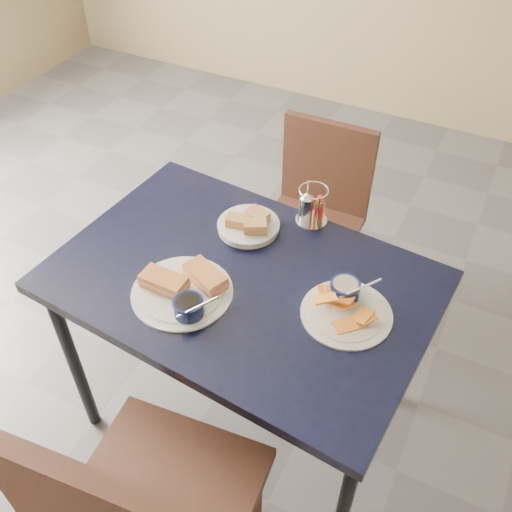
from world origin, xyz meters
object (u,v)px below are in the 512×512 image
at_px(chair_far, 317,206).
at_px(plantain_plate, 346,304).
at_px(bread_basket, 249,225).
at_px(sandwich_plate, 184,289).
at_px(dining_table, 242,292).
at_px(condiment_caddy, 311,207).

height_order(chair_far, plantain_plate, plantain_plate).
distance_m(plantain_plate, bread_basket, 0.46).
bearing_deg(sandwich_plate, chair_far, 84.39).
xyz_separation_m(dining_table, sandwich_plate, (-0.12, -0.14, 0.09)).
relative_size(dining_table, sandwich_plate, 3.87).
xyz_separation_m(chair_far, plantain_plate, (0.36, -0.74, 0.29)).
height_order(plantain_plate, bread_basket, plantain_plate).
bearing_deg(bread_basket, sandwich_plate, -96.17).
relative_size(sandwich_plate, condiment_caddy, 2.34).
distance_m(dining_table, bread_basket, 0.24).
relative_size(plantain_plate, condiment_caddy, 1.97).
bearing_deg(dining_table, plantain_plate, 3.47).
xyz_separation_m(sandwich_plate, condiment_caddy, (0.20, 0.49, 0.03)).
xyz_separation_m(bread_basket, condiment_caddy, (0.17, 0.14, 0.04)).
relative_size(bread_basket, condiment_caddy, 1.53).
bearing_deg(dining_table, condiment_caddy, 76.50).
distance_m(dining_table, sandwich_plate, 0.21).
relative_size(dining_table, plantain_plate, 4.60).
bearing_deg(condiment_caddy, chair_far, 105.99).
height_order(dining_table, condiment_caddy, condiment_caddy).
bearing_deg(bread_basket, condiment_caddy, 39.94).
bearing_deg(chair_far, plantain_plate, -63.71).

